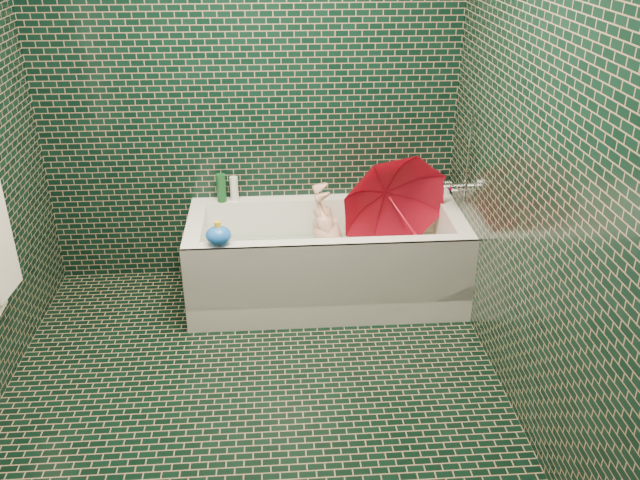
{
  "coord_description": "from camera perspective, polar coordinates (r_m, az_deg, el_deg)",
  "views": [
    {
      "loc": [
        0.14,
        -2.73,
        2.29
      ],
      "look_at": [
        0.4,
        0.82,
        0.5
      ],
      "focal_mm": 38.0,
      "sensor_mm": 36.0,
      "label": 1
    }
  ],
  "objects": [
    {
      "name": "faucet",
      "position": [
        4.19,
        11.77,
        4.89
      ],
      "size": [
        0.18,
        0.19,
        0.55
      ],
      "color": "silver",
      "rests_on": "wall_right"
    },
    {
      "name": "wall_front",
      "position": [
        1.69,
        -8.11,
        -11.55
      ],
      "size": [
        2.8,
        0.0,
        2.8
      ],
      "primitive_type": "plane",
      "rotation": [
        -1.57,
        0.0,
        0.0
      ],
      "color": "black",
      "rests_on": "floor"
    },
    {
      "name": "soap_bottle_a",
      "position": [
        4.54,
        10.2,
        3.71
      ],
      "size": [
        0.13,
        0.13,
        0.28
      ],
      "primitive_type": "imported",
      "rotation": [
        0.0,
        0.0,
        -0.24
      ],
      "color": "white",
      "rests_on": "bathtub"
    },
    {
      "name": "floor",
      "position": [
        3.56,
        -5.56,
        -13.47
      ],
      "size": [
        2.8,
        2.8,
        0.0
      ],
      "primitive_type": "plane",
      "color": "black",
      "rests_on": "ground"
    },
    {
      "name": "bottle_right_pump",
      "position": [
        4.53,
        9.91,
        4.88
      ],
      "size": [
        0.06,
        0.06,
        0.17
      ],
      "primitive_type": "cylinder",
      "rotation": [
        0.0,
        0.0,
        -0.32
      ],
      "color": "silver",
      "rests_on": "bathtub"
    },
    {
      "name": "umbrella",
      "position": [
        4.18,
        6.89,
        2.09
      ],
      "size": [
        0.85,
        0.9,
        0.77
      ],
      "primitive_type": "imported",
      "rotation": [
        0.17,
        -0.11,
        0.2
      ],
      "color": "red",
      "rests_on": "bathtub"
    },
    {
      "name": "bath_toy",
      "position": [
        3.83,
        -8.55,
        0.4
      ],
      "size": [
        0.18,
        0.17,
        0.14
      ],
      "rotation": [
        0.0,
        0.0,
        -0.43
      ],
      "color": "blue",
      "rests_on": "bathtub"
    },
    {
      "name": "child",
      "position": [
        4.27,
        1.27,
        -0.97
      ],
      "size": [
        0.9,
        0.38,
        0.4
      ],
      "primitive_type": "imported",
      "rotation": [
        -1.34,
        0.0,
        -1.64
      ],
      "color": "#E3A48E",
      "rests_on": "bathtub"
    },
    {
      "name": "rubber_duck",
      "position": [
        4.49,
        6.56,
        4.24
      ],
      "size": [
        0.1,
        0.07,
        0.09
      ],
      "rotation": [
        0.0,
        0.0,
        -0.02
      ],
      "color": "yellow",
      "rests_on": "bathtub"
    },
    {
      "name": "bottle_right_tall",
      "position": [
        4.46,
        8.32,
        5.12
      ],
      "size": [
        0.07,
        0.07,
        0.24
      ],
      "primitive_type": "cylinder",
      "rotation": [
        0.0,
        0.0,
        -0.33
      ],
      "color": "#144721",
      "rests_on": "bathtub"
    },
    {
      "name": "soap_bottle_c",
      "position": [
        4.51,
        7.97,
        3.72
      ],
      "size": [
        0.14,
        0.14,
        0.16
      ],
      "primitive_type": "imported",
      "rotation": [
        0.0,
        0.0,
        -0.09
      ],
      "color": "#144721",
      "rests_on": "bathtub"
    },
    {
      "name": "bottle_left_tall",
      "position": [
        4.39,
        -8.31,
        4.36
      ],
      "size": [
        0.06,
        0.06,
        0.18
      ],
      "primitive_type": "cylinder",
      "rotation": [
        0.0,
        0.0,
        -0.07
      ],
      "color": "#144721",
      "rests_on": "bathtub"
    },
    {
      "name": "bottle_left_short",
      "position": [
        4.4,
        -7.24,
        4.3
      ],
      "size": [
        0.06,
        0.06,
        0.16
      ],
      "primitive_type": "cylinder",
      "rotation": [
        0.0,
        0.0,
        0.24
      ],
      "color": "white",
      "rests_on": "bathtub"
    },
    {
      "name": "bathtub",
      "position": [
        4.28,
        0.54,
        -2.34
      ],
      "size": [
        1.7,
        0.75,
        0.55
      ],
      "color": "white",
      "rests_on": "floor"
    },
    {
      "name": "wall_back",
      "position": [
        4.26,
        -6.03,
        12.4
      ],
      "size": [
        2.8,
        0.0,
        2.8
      ],
      "primitive_type": "plane",
      "rotation": [
        1.57,
        0.0,
        0.0
      ],
      "color": "black",
      "rests_on": "floor"
    },
    {
      "name": "water",
      "position": [
        4.26,
        0.53,
        -1.18
      ],
      "size": [
        1.48,
        0.53,
        0.0
      ],
      "primitive_type": "cube",
      "color": "silver",
      "rests_on": "bathtub"
    },
    {
      "name": "bath_mat",
      "position": [
        4.33,
        0.52,
        -2.87
      ],
      "size": [
        1.35,
        0.47,
        0.01
      ],
      "primitive_type": "cube",
      "color": "#3FD42A",
      "rests_on": "bathtub"
    },
    {
      "name": "soap_bottle_b",
      "position": [
        4.56,
        10.32,
        3.79
      ],
      "size": [
        0.11,
        0.12,
        0.21
      ],
      "primitive_type": "imported",
      "rotation": [
        0.0,
        0.0,
        0.21
      ],
      "color": "#4E1E71",
      "rests_on": "bathtub"
    },
    {
      "name": "wall_right",
      "position": [
        3.14,
        17.93,
        6.04
      ],
      "size": [
        0.0,
        2.8,
        2.8
      ],
      "primitive_type": "plane",
      "rotation": [
        1.57,
        0.0,
        -1.57
      ],
      "color": "black",
      "rests_on": "floor"
    }
  ]
}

